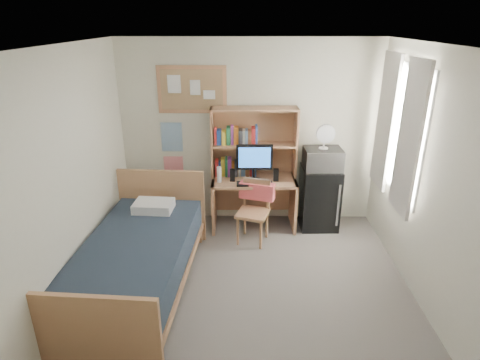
{
  "coord_description": "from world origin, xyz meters",
  "views": [
    {
      "loc": [
        -0.05,
        -3.4,
        2.82
      ],
      "look_at": [
        -0.12,
        1.2,
        0.96
      ],
      "focal_mm": 30.0,
      "sensor_mm": 36.0,
      "label": 1
    }
  ],
  "objects_px": {
    "bulletin_board": "(192,90)",
    "mini_fridge": "(319,198)",
    "desk_fan": "(324,138)",
    "desk_chair": "(253,213)",
    "desk": "(254,203)",
    "bed": "(137,265)",
    "speaker_left": "(232,175)",
    "microwave": "(323,159)",
    "speaker_right": "(276,175)",
    "monitor": "(254,163)"
  },
  "relations": [
    {
      "from": "desk_chair",
      "to": "bed",
      "type": "distance_m",
      "value": 1.66
    },
    {
      "from": "speaker_left",
      "to": "desk_fan",
      "type": "distance_m",
      "value": 1.34
    },
    {
      "from": "microwave",
      "to": "bulletin_board",
      "type": "bearing_deg",
      "value": 169.29
    },
    {
      "from": "mini_fridge",
      "to": "desk_chair",
      "type": "bearing_deg",
      "value": -155.82
    },
    {
      "from": "monitor",
      "to": "bulletin_board",
      "type": "bearing_deg",
      "value": 155.89
    },
    {
      "from": "desk_chair",
      "to": "desk_fan",
      "type": "relative_size",
      "value": 2.74
    },
    {
      "from": "bulletin_board",
      "to": "desk_chair",
      "type": "height_order",
      "value": "bulletin_board"
    },
    {
      "from": "desk",
      "to": "desk_chair",
      "type": "relative_size",
      "value": 1.38
    },
    {
      "from": "bed",
      "to": "speaker_right",
      "type": "distance_m",
      "value": 2.21
    },
    {
      "from": "speaker_left",
      "to": "desk_chair",
      "type": "bearing_deg",
      "value": -53.81
    },
    {
      "from": "desk",
      "to": "speaker_right",
      "type": "bearing_deg",
      "value": -11.31
    },
    {
      "from": "mini_fridge",
      "to": "desk_fan",
      "type": "distance_m",
      "value": 0.89
    },
    {
      "from": "microwave",
      "to": "desk_fan",
      "type": "distance_m",
      "value": 0.3
    },
    {
      "from": "speaker_right",
      "to": "desk_fan",
      "type": "height_order",
      "value": "desk_fan"
    },
    {
      "from": "speaker_left",
      "to": "speaker_right",
      "type": "distance_m",
      "value": 0.6
    },
    {
      "from": "monitor",
      "to": "speaker_left",
      "type": "xyz_separation_m",
      "value": [
        -0.3,
        -0.01,
        -0.18
      ]
    },
    {
      "from": "bed",
      "to": "speaker_left",
      "type": "distance_m",
      "value": 1.81
    },
    {
      "from": "desk",
      "to": "speaker_left",
      "type": "distance_m",
      "value": 0.55
    },
    {
      "from": "speaker_right",
      "to": "monitor",
      "type": "bearing_deg",
      "value": 180.0
    },
    {
      "from": "speaker_left",
      "to": "microwave",
      "type": "relative_size",
      "value": 0.33
    },
    {
      "from": "speaker_left",
      "to": "desk",
      "type": "bearing_deg",
      "value": 11.31
    },
    {
      "from": "mini_fridge",
      "to": "speaker_left",
      "type": "xyz_separation_m",
      "value": [
        -1.23,
        -0.1,
        0.37
      ]
    },
    {
      "from": "desk",
      "to": "bed",
      "type": "bearing_deg",
      "value": -132.64
    },
    {
      "from": "monitor",
      "to": "microwave",
      "type": "bearing_deg",
      "value": 3.1
    },
    {
      "from": "mini_fridge",
      "to": "microwave",
      "type": "height_order",
      "value": "microwave"
    },
    {
      "from": "speaker_right",
      "to": "desk_fan",
      "type": "relative_size",
      "value": 0.55
    },
    {
      "from": "desk",
      "to": "bed",
      "type": "relative_size",
      "value": 0.53
    },
    {
      "from": "bulletin_board",
      "to": "desk_chair",
      "type": "distance_m",
      "value": 1.86
    },
    {
      "from": "bulletin_board",
      "to": "desk_chair",
      "type": "bearing_deg",
      "value": -41.18
    },
    {
      "from": "bulletin_board",
      "to": "microwave",
      "type": "relative_size",
      "value": 1.86
    },
    {
      "from": "bulletin_board",
      "to": "speaker_left",
      "type": "bearing_deg",
      "value": -33.42
    },
    {
      "from": "monitor",
      "to": "speaker_right",
      "type": "relative_size",
      "value": 3.08
    },
    {
      "from": "desk_chair",
      "to": "bed",
      "type": "xyz_separation_m",
      "value": [
        -1.28,
        -1.05,
        -0.12
      ]
    },
    {
      "from": "bulletin_board",
      "to": "speaker_right",
      "type": "relative_size",
      "value": 5.54
    },
    {
      "from": "bulletin_board",
      "to": "bed",
      "type": "distance_m",
      "value": 2.45
    },
    {
      "from": "speaker_left",
      "to": "desk_fan",
      "type": "height_order",
      "value": "desk_fan"
    },
    {
      "from": "desk_chair",
      "to": "speaker_left",
      "type": "distance_m",
      "value": 0.6
    },
    {
      "from": "desk",
      "to": "desk_chair",
      "type": "bearing_deg",
      "value": -94.02
    },
    {
      "from": "bed",
      "to": "speaker_right",
      "type": "xyz_separation_m",
      "value": [
        1.6,
        1.43,
        0.52
      ]
    },
    {
      "from": "bed",
      "to": "desk_fan",
      "type": "bearing_deg",
      "value": 37.39
    },
    {
      "from": "desk_chair",
      "to": "microwave",
      "type": "xyz_separation_m",
      "value": [
        0.96,
        0.44,
        0.61
      ]
    },
    {
      "from": "speaker_left",
      "to": "speaker_right",
      "type": "xyz_separation_m",
      "value": [
        0.6,
        0.01,
        0.0
      ]
    },
    {
      "from": "bulletin_board",
      "to": "monitor",
      "type": "height_order",
      "value": "bulletin_board"
    },
    {
      "from": "bulletin_board",
      "to": "mini_fridge",
      "type": "height_order",
      "value": "bulletin_board"
    },
    {
      "from": "desk_chair",
      "to": "bed",
      "type": "relative_size",
      "value": 0.39
    },
    {
      "from": "monitor",
      "to": "speaker_left",
      "type": "height_order",
      "value": "monitor"
    },
    {
      "from": "mini_fridge",
      "to": "bulletin_board",
      "type": "bearing_deg",
      "value": 169.91
    },
    {
      "from": "mini_fridge",
      "to": "microwave",
      "type": "relative_size",
      "value": 1.76
    },
    {
      "from": "desk_chair",
      "to": "mini_fridge",
      "type": "xyz_separation_m",
      "value": [
        0.95,
        0.46,
        0.02
      ]
    },
    {
      "from": "desk_chair",
      "to": "desk_fan",
      "type": "bearing_deg",
      "value": 42.0
    }
  ]
}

